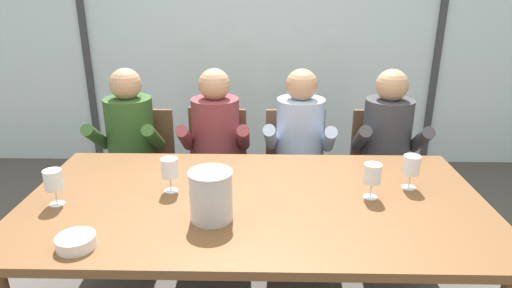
{
  "coord_description": "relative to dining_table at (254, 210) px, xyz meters",
  "views": [
    {
      "loc": [
        0.05,
        -1.91,
        1.74
      ],
      "look_at": [
        0.0,
        0.35,
        0.91
      ],
      "focal_mm": 30.98,
      "sensor_mm": 36.0,
      "label": 1
    }
  ],
  "objects": [
    {
      "name": "wine_glass_by_right_taster",
      "position": [
        0.56,
        0.02,
        0.18
      ],
      "size": [
        0.08,
        0.08,
        0.17
      ],
      "color": "silver",
      "rests_on": "dining_table"
    },
    {
      "name": "window_mullion_right",
      "position": [
        1.67,
        2.33,
        0.6
      ],
      "size": [
        0.06,
        0.06,
        2.6
      ],
      "primitive_type": "cube",
      "color": "#38383D",
      "rests_on": "ground"
    },
    {
      "name": "window_glass_panel",
      "position": [
        0.0,
        2.35,
        0.6
      ],
      "size": [
        7.41,
        0.03,
        2.6
      ],
      "primitive_type": "cube",
      "color": "silver",
      "rests_on": "ground"
    },
    {
      "name": "wine_glass_by_left_taster",
      "position": [
        0.78,
        0.13,
        0.18
      ],
      "size": [
        0.08,
        0.08,
        0.17
      ],
      "color": "silver",
      "rests_on": "dining_table"
    },
    {
      "name": "tasting_bowl",
      "position": [
        -0.69,
        -0.43,
        0.09
      ],
      "size": [
        0.15,
        0.15,
        0.05
      ],
      "primitive_type": "cylinder",
      "color": "silver",
      "rests_on": "dining_table"
    },
    {
      "name": "person_charcoal_jacket",
      "position": [
        0.87,
        0.85,
        0.01
      ],
      "size": [
        0.47,
        0.62,
        1.22
      ],
      "rotation": [
        0.0,
        0.0,
        -0.05
      ],
      "color": "#38383D",
      "rests_on": "ground"
    },
    {
      "name": "ground",
      "position": [
        0.0,
        1.0,
        -0.7
      ],
      "size": [
        14.0,
        14.0,
        0.0
      ],
      "primitive_type": "plane",
      "color": "#4C4742"
    },
    {
      "name": "person_olive_shirt",
      "position": [
        -0.87,
        0.85,
        0.01
      ],
      "size": [
        0.46,
        0.61,
        1.22
      ],
      "rotation": [
        0.0,
        0.0,
        -0.0
      ],
      "color": "#2D5123",
      "rests_on": "ground"
    },
    {
      "name": "hillside_vineyard",
      "position": [
        0.0,
        5.79,
        0.01
      ],
      "size": [
        13.41,
        2.4,
        1.42
      ],
      "primitive_type": "cube",
      "color": "#477A38",
      "rests_on": "ground"
    },
    {
      "name": "chair_right_of_center",
      "position": [
        0.89,
        1.0,
        -0.17
      ],
      "size": [
        0.45,
        0.45,
        0.9
      ],
      "rotation": [
        0.0,
        0.0,
        0.03
      ],
      "color": "brown",
      "rests_on": "ground"
    },
    {
      "name": "ice_bucket_primary",
      "position": [
        -0.18,
        -0.2,
        0.18
      ],
      "size": [
        0.19,
        0.19,
        0.23
      ],
      "color": "#B7B7BC",
      "rests_on": "dining_table"
    },
    {
      "name": "dining_table",
      "position": [
        0.0,
        0.0,
        0.0
      ],
      "size": [
        2.21,
        1.15,
        0.76
      ],
      "color": "brown",
      "rests_on": "ground"
    },
    {
      "name": "chair_near_curtain",
      "position": [
        -0.82,
        0.97,
        -0.17
      ],
      "size": [
        0.45,
        0.45,
        0.9
      ],
      "rotation": [
        0.0,
        0.0,
        0.02
      ],
      "color": "brown",
      "rests_on": "ground"
    },
    {
      "name": "wine_glass_near_bucket",
      "position": [
        -0.42,
        0.07,
        0.18
      ],
      "size": [
        0.08,
        0.08,
        0.17
      ],
      "color": "silver",
      "rests_on": "dining_table"
    },
    {
      "name": "wine_glass_center_pour",
      "position": [
        -0.92,
        -0.08,
        0.18
      ],
      "size": [
        0.08,
        0.08,
        0.17
      ],
      "color": "silver",
      "rests_on": "dining_table"
    },
    {
      "name": "person_pale_blue_shirt",
      "position": [
        0.28,
        0.85,
        0.01
      ],
      "size": [
        0.49,
        0.63,
        1.22
      ],
      "rotation": [
        0.0,
        0.0,
        -0.08
      ],
      "color": "#9EB2D1",
      "rests_on": "ground"
    },
    {
      "name": "chair_center",
      "position": [
        0.27,
        0.99,
        -0.17
      ],
      "size": [
        0.46,
        0.46,
        0.9
      ],
      "rotation": [
        0.0,
        0.0,
        0.05
      ],
      "color": "brown",
      "rests_on": "ground"
    },
    {
      "name": "chair_left_of_center",
      "position": [
        -0.31,
        1.01,
        -0.17
      ],
      "size": [
        0.49,
        0.49,
        0.9
      ],
      "rotation": [
        0.0,
        0.0,
        -0.13
      ],
      "color": "brown",
      "rests_on": "ground"
    },
    {
      "name": "window_mullion_left",
      "position": [
        -1.67,
        2.33,
        0.6
      ],
      "size": [
        0.06,
        0.06,
        2.6
      ],
      "primitive_type": "cube",
      "color": "#38383D",
      "rests_on": "ground"
    },
    {
      "name": "person_maroon_top",
      "position": [
        -0.28,
        0.85,
        0.01
      ],
      "size": [
        0.47,
        0.62,
        1.22
      ],
      "rotation": [
        0.0,
        0.0,
        0.03
      ],
      "color": "brown",
      "rests_on": "ground"
    }
  ]
}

